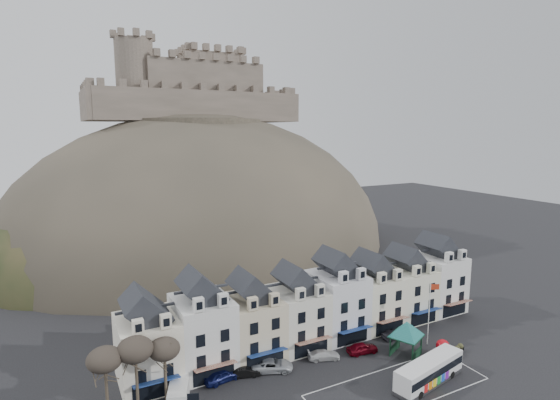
{
  "coord_description": "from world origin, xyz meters",
  "views": [
    {
      "loc": [
        -32.28,
        -34.16,
        30.02
      ],
      "look_at": [
        -1.81,
        24.0,
        19.39
      ],
      "focal_mm": 28.0,
      "sensor_mm": 36.0,
      "label": 1
    }
  ],
  "objects_px": {
    "car_black": "(245,372)",
    "car_white": "(324,355)",
    "bus": "(429,370)",
    "red_buoy": "(443,347)",
    "car_navy": "(222,375)",
    "flagpole": "(430,309)",
    "white_van": "(179,393)",
    "bus_shelter": "(407,329)",
    "car_silver": "(272,365)",
    "car_charcoal": "(395,335)",
    "car_maroon": "(362,348)"
  },
  "relations": [
    {
      "from": "car_black",
      "to": "car_white",
      "type": "height_order",
      "value": "car_white"
    },
    {
      "from": "bus",
      "to": "red_buoy",
      "type": "relative_size",
      "value": 4.98
    },
    {
      "from": "car_navy",
      "to": "flagpole",
      "type": "bearing_deg",
      "value": -107.83
    },
    {
      "from": "white_van",
      "to": "red_buoy",
      "type": "bearing_deg",
      "value": 9.63
    },
    {
      "from": "bus_shelter",
      "to": "car_silver",
      "type": "bearing_deg",
      "value": 139.98
    },
    {
      "from": "car_charcoal",
      "to": "flagpole",
      "type": "bearing_deg",
      "value": -131.71
    },
    {
      "from": "bus_shelter",
      "to": "car_black",
      "type": "relative_size",
      "value": 1.84
    },
    {
      "from": "bus",
      "to": "bus_shelter",
      "type": "relative_size",
      "value": 1.6
    },
    {
      "from": "car_silver",
      "to": "flagpole",
      "type": "bearing_deg",
      "value": -76.72
    },
    {
      "from": "white_van",
      "to": "car_silver",
      "type": "height_order",
      "value": "white_van"
    },
    {
      "from": "red_buoy",
      "to": "car_black",
      "type": "xyz_separation_m",
      "value": [
        -25.54,
        7.59,
        -0.51
      ]
    },
    {
      "from": "white_van",
      "to": "car_silver",
      "type": "bearing_deg",
      "value": 24.5
    },
    {
      "from": "bus_shelter",
      "to": "car_black",
      "type": "distance_m",
      "value": 22.03
    },
    {
      "from": "car_white",
      "to": "car_maroon",
      "type": "height_order",
      "value": "car_maroon"
    },
    {
      "from": "car_maroon",
      "to": "car_charcoal",
      "type": "relative_size",
      "value": 1.1
    },
    {
      "from": "car_white",
      "to": "white_van",
      "type": "bearing_deg",
      "value": 108.96
    },
    {
      "from": "bus",
      "to": "white_van",
      "type": "relative_size",
      "value": 2.13
    },
    {
      "from": "bus_shelter",
      "to": "flagpole",
      "type": "bearing_deg",
      "value": -15.39
    },
    {
      "from": "car_black",
      "to": "car_charcoal",
      "type": "distance_m",
      "value": 23.15
    },
    {
      "from": "bus_shelter",
      "to": "car_maroon",
      "type": "height_order",
      "value": "bus_shelter"
    },
    {
      "from": "bus_shelter",
      "to": "red_buoy",
      "type": "xyz_separation_m",
      "value": [
        4.37,
        -2.34,
        -2.59
      ]
    },
    {
      "from": "bus_shelter",
      "to": "car_silver",
      "type": "height_order",
      "value": "bus_shelter"
    },
    {
      "from": "white_van",
      "to": "car_navy",
      "type": "height_order",
      "value": "white_van"
    },
    {
      "from": "bus",
      "to": "car_silver",
      "type": "relative_size",
      "value": 2.12
    },
    {
      "from": "bus",
      "to": "car_charcoal",
      "type": "relative_size",
      "value": 2.8
    },
    {
      "from": "car_navy",
      "to": "car_charcoal",
      "type": "distance_m",
      "value": 26.04
    },
    {
      "from": "red_buoy",
      "to": "car_white",
      "type": "distance_m",
      "value": 16.11
    },
    {
      "from": "bus",
      "to": "white_van",
      "type": "height_order",
      "value": "bus"
    },
    {
      "from": "bus",
      "to": "car_maroon",
      "type": "bearing_deg",
      "value": 94.07
    },
    {
      "from": "bus_shelter",
      "to": "car_black",
      "type": "bearing_deg",
      "value": 141.43
    },
    {
      "from": "white_van",
      "to": "car_navy",
      "type": "bearing_deg",
      "value": 36.49
    },
    {
      "from": "car_navy",
      "to": "car_white",
      "type": "distance_m",
      "value": 13.78
    },
    {
      "from": "car_black",
      "to": "car_silver",
      "type": "distance_m",
      "value": 3.54
    },
    {
      "from": "flagpole",
      "to": "bus_shelter",
      "type": "bearing_deg",
      "value": -170.76
    },
    {
      "from": "bus_shelter",
      "to": "car_navy",
      "type": "relative_size",
      "value": 1.49
    },
    {
      "from": "white_van",
      "to": "car_charcoal",
      "type": "bearing_deg",
      "value": 20.44
    },
    {
      "from": "car_silver",
      "to": "bus",
      "type": "bearing_deg",
      "value": -102.67
    },
    {
      "from": "white_van",
      "to": "car_silver",
      "type": "relative_size",
      "value": 1.0
    },
    {
      "from": "car_navy",
      "to": "car_white",
      "type": "relative_size",
      "value": 1.08
    },
    {
      "from": "car_navy",
      "to": "car_charcoal",
      "type": "xyz_separation_m",
      "value": [
        26.0,
        -1.45,
        -0.14
      ]
    },
    {
      "from": "bus_shelter",
      "to": "car_white",
      "type": "height_order",
      "value": "bus_shelter"
    },
    {
      "from": "red_buoy",
      "to": "car_silver",
      "type": "xyz_separation_m",
      "value": [
        -22.02,
        7.2,
        -0.4
      ]
    },
    {
      "from": "bus",
      "to": "car_navy",
      "type": "distance_m",
      "value": 24.79
    },
    {
      "from": "white_van",
      "to": "car_white",
      "type": "relative_size",
      "value": 1.21
    },
    {
      "from": "car_white",
      "to": "car_charcoal",
      "type": "relative_size",
      "value": 1.09
    },
    {
      "from": "car_navy",
      "to": "car_silver",
      "type": "xyz_separation_m",
      "value": [
        6.4,
        -0.73,
        -0.05
      ]
    },
    {
      "from": "white_van",
      "to": "car_navy",
      "type": "relative_size",
      "value": 1.12
    },
    {
      "from": "red_buoy",
      "to": "car_white",
      "type": "height_order",
      "value": "red_buoy"
    },
    {
      "from": "car_navy",
      "to": "bus_shelter",
      "type": "bearing_deg",
      "value": -111.59
    },
    {
      "from": "bus_shelter",
      "to": "bus",
      "type": "bearing_deg",
      "value": -134.78
    }
  ]
}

